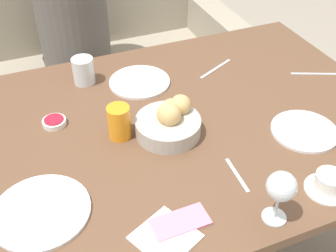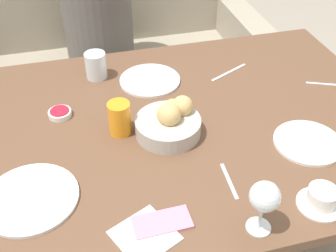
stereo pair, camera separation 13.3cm
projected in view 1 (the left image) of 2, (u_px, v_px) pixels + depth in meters
dining_table at (174, 142)px, 1.44m from camera, size 1.53×1.05×0.74m
couch at (86, 75)px, 2.40m from camera, size 1.63×0.70×0.90m
seated_person at (78, 55)px, 2.14m from camera, size 0.34×0.44×1.27m
bread_basket at (169, 121)px, 1.33m from camera, size 0.21×0.21×0.11m
plate_near_left at (41, 211)px, 1.10m from camera, size 0.26×0.26×0.01m
plate_near_right at (304, 131)px, 1.35m from camera, size 0.21×0.21×0.01m
plate_far_center at (140, 82)px, 1.58m from camera, size 0.23×0.23×0.01m
juice_glass at (119, 122)px, 1.31m from camera, size 0.07×0.07×0.11m
water_tumbler at (83, 71)px, 1.55m from camera, size 0.08×0.08×0.10m
wine_glass at (281, 188)px, 1.02m from camera, size 0.08×0.08×0.16m
coffee_cup at (328, 183)px, 1.15m from camera, size 0.12×0.12×0.06m
jam_bowl_berry at (54, 122)px, 1.38m from camera, size 0.08×0.08×0.02m
fork_silver at (315, 74)px, 1.63m from camera, size 0.18×0.08×0.00m
knife_silver at (216, 69)px, 1.66m from camera, size 0.17×0.09×0.00m
spoon_coffee at (237, 175)px, 1.21m from camera, size 0.02×0.14×0.00m
napkin at (165, 237)px, 1.04m from camera, size 0.18×0.18×0.00m
cell_phone at (180, 222)px, 1.07m from camera, size 0.15×0.08×0.01m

